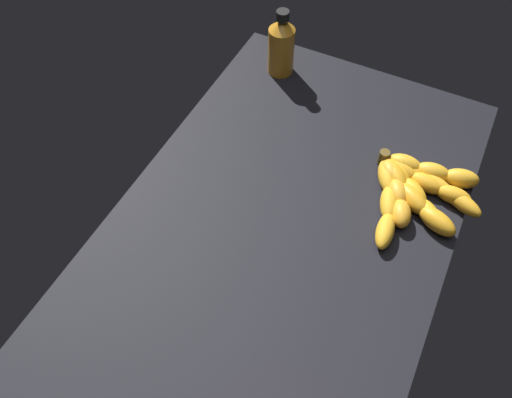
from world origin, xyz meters
The scene contains 3 objects.
ground_plane centered at (0.00, 0.00, -2.27)cm, with size 99.73×57.66×4.53cm, color black.
banana_bunch centered at (-19.65, 19.05, 1.67)cm, with size 23.65×21.34×3.69cm.
honey_bottle centered at (-40.11, -17.57, 6.83)cm, with size 5.69×5.69×15.13cm.
Camera 1 is at (43.99, 18.24, 76.99)cm, focal length 36.14 mm.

